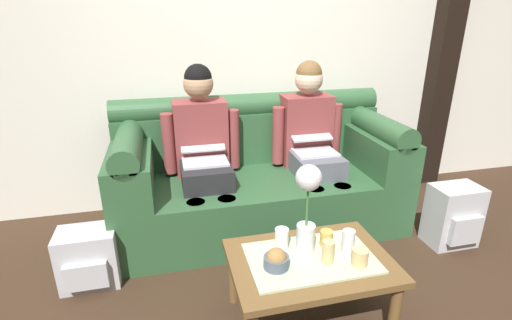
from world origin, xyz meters
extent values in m
cube|color=silver|center=(0.00, 1.70, 1.45)|extent=(6.00, 0.12, 2.90)
cube|color=black|center=(1.79, 1.58, 1.45)|extent=(0.20, 0.20, 2.90)
cube|color=#2D5633|center=(0.00, 1.10, 0.21)|extent=(2.08, 0.88, 0.42)
cube|color=#2D5633|center=(0.00, 1.43, 0.62)|extent=(2.08, 0.22, 0.40)
cylinder|color=#2D5633|center=(0.00, 1.43, 0.87)|extent=(2.08, 0.18, 0.18)
cube|color=#2D5633|center=(-0.90, 1.10, 0.56)|extent=(0.28, 0.88, 0.28)
cylinder|color=#2D5633|center=(-0.90, 1.10, 0.74)|extent=(0.18, 0.88, 0.18)
cube|color=#2D5633|center=(0.90, 1.10, 0.56)|extent=(0.28, 0.88, 0.28)
cylinder|color=#2D5633|center=(0.90, 1.10, 0.74)|extent=(0.18, 0.88, 0.18)
cube|color=#232326|center=(-0.41, 1.04, 0.49)|extent=(0.34, 0.40, 0.15)
cylinder|color=#232326|center=(-0.51, 0.78, 0.21)|extent=(0.12, 0.12, 0.42)
cylinder|color=#232326|center=(-0.31, 0.78, 0.21)|extent=(0.12, 0.12, 0.42)
cube|color=brown|center=(-0.41, 1.28, 0.69)|extent=(0.38, 0.22, 0.54)
cylinder|color=brown|center=(-0.64, 1.24, 0.67)|extent=(0.09, 0.09, 0.44)
cylinder|color=brown|center=(-0.17, 1.24, 0.67)|extent=(0.09, 0.09, 0.44)
sphere|color=tan|center=(-0.41, 1.26, 1.08)|extent=(0.21, 0.21, 0.21)
sphere|color=black|center=(-0.41, 1.26, 1.12)|extent=(0.19, 0.19, 0.19)
cube|color=silver|center=(-0.41, 1.06, 0.58)|extent=(0.31, 0.22, 0.02)
cube|color=silver|center=(-0.41, 1.22, 0.68)|extent=(0.31, 0.19, 0.11)
cube|color=black|center=(-0.41, 1.21, 0.68)|extent=(0.27, 0.17, 0.09)
cube|color=#595B66|center=(0.41, 1.04, 0.49)|extent=(0.34, 0.40, 0.15)
cylinder|color=#595B66|center=(0.31, 0.78, 0.21)|extent=(0.12, 0.12, 0.42)
cylinder|color=#595B66|center=(0.51, 0.78, 0.21)|extent=(0.12, 0.12, 0.42)
cube|color=brown|center=(0.41, 1.28, 0.69)|extent=(0.38, 0.22, 0.54)
cylinder|color=brown|center=(0.17, 1.24, 0.67)|extent=(0.09, 0.09, 0.44)
cylinder|color=brown|center=(0.64, 1.24, 0.67)|extent=(0.09, 0.09, 0.44)
sphere|color=beige|center=(0.41, 1.26, 1.08)|extent=(0.21, 0.21, 0.21)
sphere|color=brown|center=(0.41, 1.26, 1.12)|extent=(0.19, 0.19, 0.19)
cube|color=silver|center=(0.41, 1.06, 0.58)|extent=(0.31, 0.22, 0.02)
cube|color=silver|center=(0.41, 1.20, 0.69)|extent=(0.31, 0.21, 0.08)
cube|color=black|center=(0.41, 1.19, 0.68)|extent=(0.27, 0.18, 0.06)
cube|color=brown|center=(0.00, 0.08, 0.37)|extent=(0.81, 0.57, 0.04)
cube|color=#B2C69E|center=(0.00, 0.08, 0.39)|extent=(0.63, 0.40, 0.01)
cylinder|color=brown|center=(0.36, -0.15, 0.17)|extent=(0.06, 0.06, 0.35)
cylinder|color=brown|center=(-0.36, 0.32, 0.17)|extent=(0.06, 0.06, 0.35)
cylinder|color=brown|center=(0.36, 0.32, 0.17)|extent=(0.06, 0.06, 0.35)
cylinder|color=silver|center=(-0.01, 0.15, 0.47)|extent=(0.10, 0.10, 0.14)
cylinder|color=#3D7538|center=(-0.01, 0.15, 0.65)|extent=(0.01, 0.01, 0.22)
sphere|color=silver|center=(-0.01, 0.15, 0.80)|extent=(0.13, 0.13, 0.13)
cylinder|color=#4C5666|center=(-0.19, 0.05, 0.43)|extent=(0.12, 0.12, 0.06)
sphere|color=olive|center=(-0.19, 0.05, 0.45)|extent=(0.10, 0.10, 0.10)
cylinder|color=#DBB77A|center=(0.07, 0.03, 0.45)|extent=(0.06, 0.06, 0.12)
cylinder|color=gold|center=(0.12, 0.16, 0.44)|extent=(0.07, 0.07, 0.09)
cylinder|color=silver|center=(0.19, 0.07, 0.46)|extent=(0.06, 0.06, 0.13)
cylinder|color=#DBB77A|center=(0.21, -0.03, 0.44)|extent=(0.08, 0.08, 0.08)
cylinder|color=white|center=(-0.12, 0.19, 0.45)|extent=(0.07, 0.07, 0.11)
cube|color=#B7B7BC|center=(-1.17, 0.68, 0.18)|extent=(0.34, 0.23, 0.35)
cube|color=#B7B7BC|center=(-1.17, 0.55, 0.14)|extent=(0.24, 0.05, 0.16)
cube|color=#B7B7BC|center=(1.25, 0.54, 0.22)|extent=(0.33, 0.22, 0.44)
cube|color=#B7B7BC|center=(1.25, 0.41, 0.18)|extent=(0.23, 0.05, 0.20)
camera|label=1|loc=(-0.65, -1.41, 1.54)|focal=26.72mm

